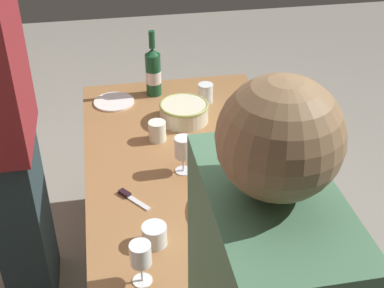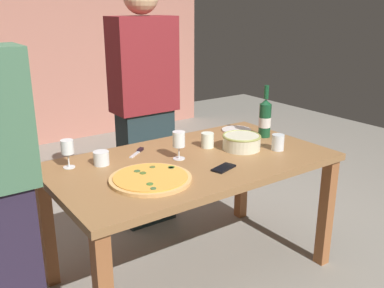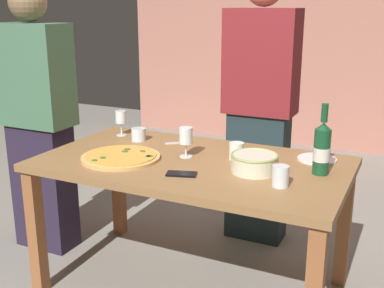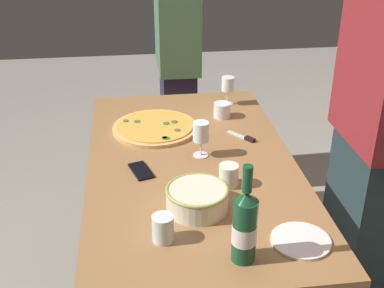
% 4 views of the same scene
% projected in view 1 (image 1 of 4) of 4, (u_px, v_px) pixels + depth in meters
% --- Properties ---
extents(ground_plane, '(8.00, 8.00, 0.00)m').
position_uv_depth(ground_plane, '(192.00, 284.00, 2.63)').
color(ground_plane, gray).
extents(dining_table, '(1.60, 0.90, 0.75)m').
position_uv_depth(dining_table, '(192.00, 179.00, 2.27)').
color(dining_table, olive).
rests_on(dining_table, ground).
extents(pizza, '(0.42, 0.42, 0.03)m').
position_uv_depth(pizza, '(246.00, 209.00, 1.94)').
color(pizza, '#E1A863').
rests_on(pizza, dining_table).
extents(serving_bowl, '(0.24, 0.24, 0.09)m').
position_uv_depth(serving_bowl, '(184.00, 111.00, 2.48)').
color(serving_bowl, beige).
rests_on(serving_bowl, dining_table).
extents(wine_bottle, '(0.08, 0.08, 0.35)m').
position_uv_depth(wine_bottle, '(153.00, 71.00, 2.67)').
color(wine_bottle, '#154728').
rests_on(wine_bottle, dining_table).
extents(wine_glass_near_pizza, '(0.07, 0.07, 0.16)m').
position_uv_depth(wine_glass_near_pizza, '(141.00, 256.00, 1.60)').
color(wine_glass_near_pizza, white).
rests_on(wine_glass_near_pizza, dining_table).
extents(wine_glass_by_bottle, '(0.07, 0.07, 0.16)m').
position_uv_depth(wine_glass_by_bottle, '(183.00, 149.00, 2.10)').
color(wine_glass_by_bottle, white).
rests_on(wine_glass_by_bottle, dining_table).
extents(cup_amber, '(0.08, 0.08, 0.10)m').
position_uv_depth(cup_amber, '(206.00, 93.00, 2.65)').
color(cup_amber, white).
rests_on(cup_amber, dining_table).
extents(cup_ceramic, '(0.08, 0.08, 0.09)m').
position_uv_depth(cup_ceramic, '(157.00, 131.00, 2.34)').
color(cup_ceramic, white).
rests_on(cup_ceramic, dining_table).
extents(cup_spare, '(0.09, 0.09, 0.08)m').
position_uv_depth(cup_spare, '(154.00, 235.00, 1.79)').
color(cup_spare, white).
rests_on(cup_spare, dining_table).
extents(side_plate, '(0.20, 0.20, 0.01)m').
position_uv_depth(side_plate, '(114.00, 102.00, 2.66)').
color(side_plate, white).
rests_on(side_plate, dining_table).
extents(cell_phone, '(0.16, 0.11, 0.01)m').
position_uv_depth(cell_phone, '(240.00, 149.00, 2.29)').
color(cell_phone, black).
rests_on(cell_phone, dining_table).
extents(pizza_knife, '(0.14, 0.11, 0.02)m').
position_uv_depth(pizza_knife, '(130.00, 197.00, 2.01)').
color(pizza_knife, silver).
rests_on(pizza_knife, dining_table).
extents(person_host, '(0.45, 0.24, 1.76)m').
position_uv_depth(person_host, '(3.00, 135.00, 2.12)').
color(person_host, '#203033').
rests_on(person_host, ground).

